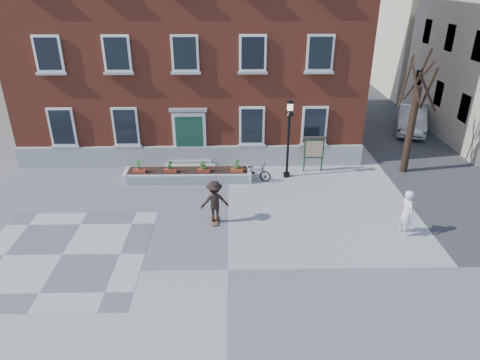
{
  "coord_description": "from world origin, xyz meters",
  "views": [
    {
      "loc": [
        0.18,
        -11.88,
        9.16
      ],
      "look_at": [
        0.5,
        4.0,
        1.5
      ],
      "focal_mm": 32.0,
      "sensor_mm": 36.0,
      "label": 1
    }
  ],
  "objects_px": {
    "bystander": "(407,213)",
    "skateboarder": "(215,201)",
    "notice_board": "(314,148)",
    "parked_car": "(411,119)",
    "lamp_post": "(289,128)",
    "bicycle": "(255,171)"
  },
  "relations": [
    {
      "from": "parked_car",
      "to": "bicycle",
      "type": "bearing_deg",
      "value": -125.97
    },
    {
      "from": "bystander",
      "to": "lamp_post",
      "type": "bearing_deg",
      "value": 24.38
    },
    {
      "from": "lamp_post",
      "to": "skateboarder",
      "type": "height_order",
      "value": "lamp_post"
    },
    {
      "from": "bystander",
      "to": "skateboarder",
      "type": "distance_m",
      "value": 7.45
    },
    {
      "from": "bystander",
      "to": "lamp_post",
      "type": "relative_size",
      "value": 0.48
    },
    {
      "from": "bystander",
      "to": "skateboarder",
      "type": "height_order",
      "value": "bystander"
    },
    {
      "from": "bicycle",
      "to": "bystander",
      "type": "height_order",
      "value": "bystander"
    },
    {
      "from": "bicycle",
      "to": "notice_board",
      "type": "xyz_separation_m",
      "value": [
        3.02,
        0.93,
        0.81
      ]
    },
    {
      "from": "parked_car",
      "to": "skateboarder",
      "type": "relative_size",
      "value": 2.62
    },
    {
      "from": "bicycle",
      "to": "lamp_post",
      "type": "bearing_deg",
      "value": -51.0
    },
    {
      "from": "bystander",
      "to": "notice_board",
      "type": "bearing_deg",
      "value": 11.04
    },
    {
      "from": "parked_car",
      "to": "bystander",
      "type": "bearing_deg",
      "value": -92.2
    },
    {
      "from": "bicycle",
      "to": "lamp_post",
      "type": "relative_size",
      "value": 0.44
    },
    {
      "from": "notice_board",
      "to": "lamp_post",
      "type": "bearing_deg",
      "value": -156.55
    },
    {
      "from": "parked_car",
      "to": "bystander",
      "type": "relative_size",
      "value": 2.54
    },
    {
      "from": "lamp_post",
      "to": "notice_board",
      "type": "height_order",
      "value": "lamp_post"
    },
    {
      "from": "parked_car",
      "to": "notice_board",
      "type": "height_order",
      "value": "notice_board"
    },
    {
      "from": "bicycle",
      "to": "skateboarder",
      "type": "xyz_separation_m",
      "value": [
        -1.82,
        -3.98,
        0.5
      ]
    },
    {
      "from": "bystander",
      "to": "bicycle",
      "type": "bearing_deg",
      "value": 35.88
    },
    {
      "from": "bicycle",
      "to": "bystander",
      "type": "relative_size",
      "value": 0.92
    },
    {
      "from": "parked_car",
      "to": "notice_board",
      "type": "xyz_separation_m",
      "value": [
        -7.41,
        -6.2,
        0.47
      ]
    },
    {
      "from": "lamp_post",
      "to": "parked_car",
      "type": "bearing_deg",
      "value": 37.69
    }
  ]
}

